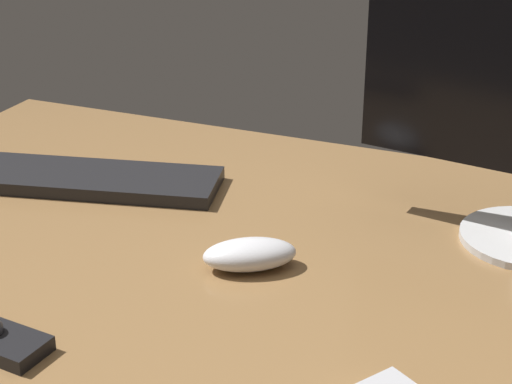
% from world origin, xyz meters
% --- Properties ---
extents(desk, '(1.40, 0.84, 0.02)m').
position_xyz_m(desk, '(0.00, 0.00, 0.01)').
color(desk, olive).
rests_on(desk, ground).
extents(keyboard, '(0.39, 0.20, 0.02)m').
position_xyz_m(keyboard, '(-0.34, 0.11, 0.03)').
color(keyboard, black).
rests_on(keyboard, desk).
extents(computer_mouse, '(0.13, 0.11, 0.04)m').
position_xyz_m(computer_mouse, '(-0.03, -0.03, 0.04)').
color(computer_mouse, silver).
rests_on(computer_mouse, desk).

